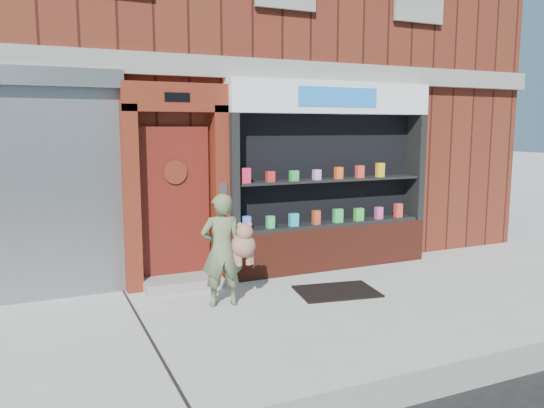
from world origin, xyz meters
TOP-DOWN VIEW (x-y plane):
  - ground at (0.00, 0.00)m, footprint 80.00×80.00m
  - curb at (0.00, -2.15)m, footprint 60.00×0.30m
  - building at (-0.00, 5.99)m, footprint 12.00×8.16m
  - red_door_bay at (-0.75, 1.86)m, footprint 1.52×0.58m
  - pharmacy_bay at (1.75, 1.81)m, footprint 3.50×0.41m
  - woman at (-0.42, 0.74)m, footprint 0.73×0.42m
  - doormat at (1.17, 0.60)m, footprint 1.21×0.94m

SIDE VIEW (x-z plane):
  - ground at x=0.00m, z-range 0.00..0.00m
  - doormat at x=1.17m, z-range 0.00..0.03m
  - curb at x=0.00m, z-range 0.00..0.12m
  - woman at x=-0.42m, z-range 0.01..1.47m
  - pharmacy_bay at x=1.75m, z-range -0.13..2.87m
  - red_door_bay at x=-0.75m, z-range 0.01..2.91m
  - building at x=0.00m, z-range 0.00..8.00m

